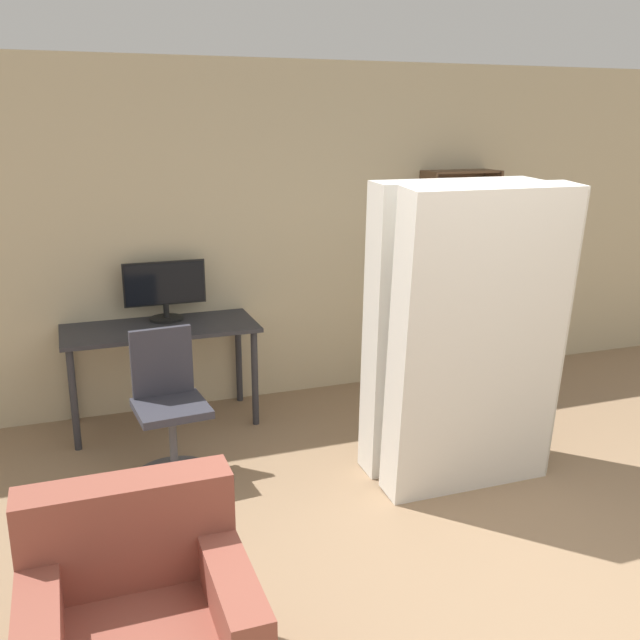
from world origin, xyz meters
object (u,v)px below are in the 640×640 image
object	(u,v)px
office_chair	(170,418)
bookshelf	(447,278)
mattress_far	(448,328)
armchair	(139,633)
monitor	(165,288)
mattress_near	(480,344)

from	to	relation	value
office_chair	bookshelf	xyz separation A→B (m)	(2.60, 1.06, 0.52)
mattress_far	armchair	distance (m)	2.66
bookshelf	monitor	bearing A→B (deg)	-179.38
mattress_far	armchair	size ratio (longest dim) A/B	2.23
office_chair	mattress_far	world-z (taller)	mattress_far
monitor	armchair	distance (m)	3.05
monitor	office_chair	bearing A→B (deg)	-98.27
mattress_near	bookshelf	bearing A→B (deg)	65.48
mattress_near	armchair	bearing A→B (deg)	-153.60
office_chair	mattress_far	bearing A→B (deg)	-14.18
bookshelf	armchair	xyz separation A→B (m)	(-3.00, -2.94, -0.59)
monitor	office_chair	xyz separation A→B (m)	(-0.15, -1.03, -0.62)
mattress_far	office_chair	bearing A→B (deg)	165.82
bookshelf	mattress_near	xyz separation A→B (m)	(-0.85, -1.87, 0.04)
bookshelf	mattress_far	bearing A→B (deg)	-119.70
monitor	mattress_near	size ratio (longest dim) A/B	0.32
monitor	armchair	size ratio (longest dim) A/B	0.72
bookshelf	mattress_near	distance (m)	2.06
monitor	mattress_far	xyz separation A→B (m)	(1.59, -1.47, -0.07)
bookshelf	mattress_far	size ratio (longest dim) A/B	0.97
office_chair	bookshelf	bearing A→B (deg)	22.15
monitor	bookshelf	distance (m)	2.45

